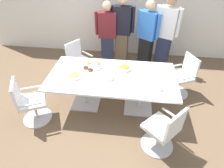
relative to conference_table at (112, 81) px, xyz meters
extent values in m
cube|color=brown|center=(0.00, 0.00, -0.63)|extent=(10.00, 10.00, 0.01)
cube|color=white|center=(0.00, 2.40, 0.77)|extent=(8.00, 0.10, 2.80)
cube|color=white|center=(0.00, 0.00, 0.10)|extent=(2.40, 1.20, 0.04)
cube|color=silver|center=(-0.55, 0.00, -0.61)|extent=(0.56, 0.56, 0.02)
cylinder|color=silver|center=(-0.55, 0.00, -0.26)|extent=(0.09, 0.09, 0.69)
cube|color=silver|center=(0.55, 0.00, -0.61)|extent=(0.56, 0.56, 0.02)
cylinder|color=silver|center=(0.55, 0.00, -0.26)|extent=(0.09, 0.09, 0.69)
cylinder|color=silver|center=(0.88, -0.89, -0.61)|extent=(0.76, 0.76, 0.02)
cylinder|color=silver|center=(0.88, -0.89, -0.40)|extent=(0.05, 0.05, 0.41)
cube|color=white|center=(0.88, -0.89, -0.17)|extent=(0.65, 0.65, 0.06)
cube|color=white|center=(1.04, -1.03, 0.07)|extent=(0.33, 0.35, 0.42)
cube|color=silver|center=(0.72, -1.07, -0.05)|extent=(0.29, 0.27, 0.02)
cube|color=silver|center=(1.05, -0.71, -0.05)|extent=(0.29, 0.27, 0.02)
cylinder|color=silver|center=(1.39, 0.56, -0.61)|extent=(0.72, 0.72, 0.02)
cylinder|color=silver|center=(1.39, 0.56, -0.40)|extent=(0.05, 0.05, 0.41)
cube|color=white|center=(1.39, 0.56, -0.17)|extent=(0.61, 0.61, 0.06)
cube|color=white|center=(1.58, 0.65, 0.07)|extent=(0.23, 0.41, 0.42)
cube|color=silver|center=(1.50, 0.34, -0.05)|extent=(0.34, 0.19, 0.02)
cube|color=silver|center=(1.29, 0.78, -0.05)|extent=(0.34, 0.19, 0.02)
cylinder|color=silver|center=(-0.88, 0.89, -0.61)|extent=(0.75, 0.75, 0.02)
cylinder|color=silver|center=(-0.88, 0.89, -0.40)|extent=(0.05, 0.05, 0.41)
cube|color=white|center=(-0.88, 0.89, -0.17)|extent=(0.64, 0.64, 0.06)
cube|color=white|center=(-1.05, 1.01, 0.07)|extent=(0.28, 0.38, 0.42)
cube|color=silver|center=(-0.74, 1.09, -0.05)|extent=(0.32, 0.23, 0.02)
cube|color=silver|center=(-1.02, 0.69, -0.05)|extent=(0.32, 0.23, 0.02)
cylinder|color=silver|center=(-1.39, -0.56, -0.61)|extent=(0.72, 0.72, 0.02)
cylinder|color=silver|center=(-1.39, -0.56, -0.40)|extent=(0.05, 0.05, 0.41)
cube|color=white|center=(-1.39, -0.56, -0.17)|extent=(0.61, 0.61, 0.06)
cube|color=white|center=(-1.59, -0.65, 0.07)|extent=(0.22, 0.41, 0.42)
cube|color=silver|center=(-1.50, -0.34, -0.05)|extent=(0.35, 0.18, 0.02)
cube|color=silver|center=(-1.29, -0.78, -0.05)|extent=(0.35, 0.18, 0.02)
cube|color=#232842|center=(-0.33, 1.66, -0.23)|extent=(0.34, 0.23, 0.79)
cube|color=maroon|center=(-0.33, 1.66, 0.48)|extent=(0.46, 0.26, 0.63)
sphere|color=#DBAD89|center=(-0.33, 1.66, 0.93)|extent=(0.21, 0.21, 0.21)
cylinder|color=maroon|center=(-0.06, 1.69, 0.51)|extent=(0.09, 0.09, 0.57)
cylinder|color=maroon|center=(-0.59, 1.63, 0.51)|extent=(0.09, 0.09, 0.57)
cube|color=brown|center=(0.04, 1.72, -0.19)|extent=(0.34, 0.24, 0.87)
cube|color=black|center=(0.04, 1.72, 0.58)|extent=(0.46, 0.27, 0.69)
cylinder|color=black|center=(0.31, 1.69, 0.62)|extent=(0.09, 0.09, 0.62)
cylinder|color=black|center=(-0.22, 1.75, 0.62)|extent=(0.09, 0.09, 0.62)
cube|color=black|center=(0.67, 1.62, -0.21)|extent=(0.38, 0.34, 0.82)
cube|color=blue|center=(0.67, 1.62, 0.53)|extent=(0.49, 0.43, 0.65)
sphere|color=#DBAD89|center=(0.67, 1.62, 0.99)|extent=(0.22, 0.22, 0.22)
cylinder|color=blue|center=(0.90, 1.48, 0.56)|extent=(0.11, 0.11, 0.59)
cylinder|color=blue|center=(0.45, 1.77, 0.56)|extent=(0.11, 0.11, 0.59)
cube|color=#232842|center=(1.11, 1.59, -0.18)|extent=(0.38, 0.32, 0.90)
cube|color=white|center=(1.11, 1.59, 0.63)|extent=(0.49, 0.39, 0.71)
cylinder|color=white|center=(1.35, 1.47, 0.66)|extent=(0.11, 0.11, 0.64)
cylinder|color=white|center=(0.87, 1.71, 0.66)|extent=(0.11, 0.11, 0.64)
cylinder|color=white|center=(-0.68, -0.15, 0.16)|extent=(0.22, 0.22, 0.07)
ellipsoid|color=tan|center=(-0.68, -0.15, 0.19)|extent=(0.19, 0.19, 0.06)
cylinder|color=white|center=(0.22, 0.22, 0.16)|extent=(0.22, 0.22, 0.07)
ellipsoid|color=orange|center=(0.22, 0.22, 0.20)|extent=(0.19, 0.19, 0.07)
cylinder|color=white|center=(-0.42, 0.26, 0.13)|extent=(0.40, 0.40, 0.01)
torus|color=pink|center=(-0.28, 0.23, 0.15)|extent=(0.11, 0.11, 0.03)
torus|color=tan|center=(-0.33, 0.37, 0.15)|extent=(0.11, 0.11, 0.03)
torus|color=white|center=(-0.40, 0.40, 0.15)|extent=(0.11, 0.11, 0.03)
torus|color=tan|center=(-0.53, 0.36, 0.15)|extent=(0.11, 0.11, 0.03)
torus|color=white|center=(-0.57, 0.25, 0.15)|extent=(0.11, 0.11, 0.03)
torus|color=brown|center=(-0.54, 0.17, 0.15)|extent=(0.11, 0.11, 0.03)
torus|color=brown|center=(-0.44, 0.11, 0.15)|extent=(0.11, 0.11, 0.03)
torus|color=white|center=(-0.31, 0.15, 0.15)|extent=(0.11, 0.11, 0.03)
cylinder|color=white|center=(0.81, -0.29, 0.13)|extent=(0.21, 0.21, 0.01)
cylinder|color=silver|center=(0.81, -0.29, 0.13)|extent=(0.21, 0.21, 0.01)
cylinder|color=white|center=(0.81, -0.29, 0.14)|extent=(0.21, 0.21, 0.01)
cylinder|color=silver|center=(0.81, -0.29, 0.15)|extent=(0.21, 0.21, 0.01)
cylinder|color=white|center=(0.81, -0.29, 0.15)|extent=(0.21, 0.21, 0.01)
cube|color=white|center=(-0.04, -0.11, 0.17)|extent=(0.15, 0.15, 0.09)
camera|label=1|loc=(0.36, -2.88, 2.16)|focal=30.12mm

